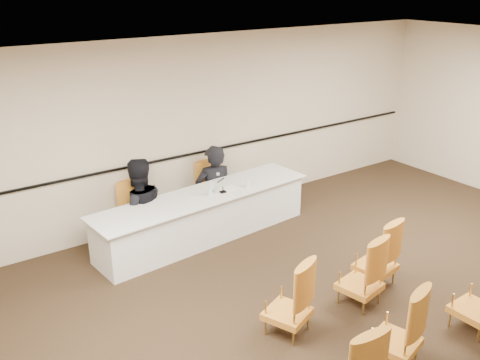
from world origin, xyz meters
name	(u,v)px	position (x,y,z in m)	size (l,w,h in m)	color
floor	(375,330)	(0.00, 0.00, 0.00)	(10.00, 10.00, 0.00)	black
ceiling	(403,70)	(0.00, 0.00, 3.00)	(10.00, 10.00, 0.00)	white
wall_back	(196,129)	(0.00, 4.00, 1.50)	(10.00, 0.04, 3.00)	beige
wall_rail	(197,153)	(0.00, 3.96, 1.10)	(9.80, 0.04, 0.03)	black
panel_table	(204,216)	(-0.39, 3.14, 0.36)	(3.62, 0.84, 0.72)	silver
panelist_main	(214,196)	(0.16, 3.73, 0.36)	(0.65, 0.43, 1.78)	black
panelist_main_chair	(214,190)	(0.16, 3.73, 0.47)	(0.50, 0.50, 0.95)	orange
panelist_second	(139,215)	(-1.26, 3.61, 0.44)	(0.88, 0.68, 1.80)	black
panelist_second_chair	(138,212)	(-1.26, 3.61, 0.47)	(0.50, 0.50, 0.95)	orange
papers	(229,189)	(0.07, 3.11, 0.73)	(0.30, 0.22, 0.00)	white
microphone	(223,184)	(-0.10, 3.04, 0.87)	(0.10, 0.20, 0.28)	black
water_bottle	(211,188)	(-0.28, 3.08, 0.83)	(0.07, 0.07, 0.22)	teal
drinking_glass	(210,192)	(-0.32, 3.06, 0.77)	(0.06, 0.06, 0.10)	silver
coffee_cup	(247,183)	(0.35, 3.02, 0.78)	(0.08, 0.08, 0.12)	silver
aud_chair_front_left	(288,296)	(-0.85, 0.57, 0.47)	(0.50, 0.50, 0.95)	orange
aud_chair_front_mid	(361,270)	(0.25, 0.50, 0.47)	(0.50, 0.50, 0.95)	orange
aud_chair_front_right	(377,252)	(0.77, 0.71, 0.47)	(0.50, 0.50, 0.95)	orange
aud_chair_back_mid	(397,324)	(-0.26, -0.47, 0.47)	(0.50, 0.50, 0.95)	orange
aud_chair_back_right	(478,294)	(0.95, -0.62, 0.47)	(0.50, 0.50, 0.95)	orange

